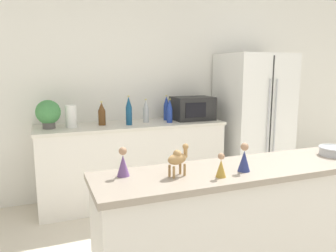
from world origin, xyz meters
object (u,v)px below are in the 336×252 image
object	(u,v)px
potted_plant	(48,113)
back_bottle_2	(170,111)
back_bottle_1	(146,111)
wise_man_figurine_purple	(221,167)
camel_figurine	(178,158)
back_bottle_4	(102,114)
paper_towel_roll	(71,116)
wise_man_figurine_blue	(244,159)
fruit_bowl	(334,151)
microwave	(192,108)
wise_man_figurine_crimson	(123,164)
refrigerator	(253,121)
back_bottle_3	(166,108)
back_bottle_0	(129,111)

from	to	relation	value
potted_plant	back_bottle_2	bearing A→B (deg)	-3.99
back_bottle_1	wise_man_figurine_purple	distance (m)	2.18
camel_figurine	back_bottle_4	bearing A→B (deg)	91.15
paper_towel_roll	wise_man_figurine_blue	world-z (taller)	paper_towel_roll
fruit_bowl	microwave	bearing A→B (deg)	91.80
potted_plant	back_bottle_2	world-z (taller)	potted_plant
fruit_bowl	wise_man_figurine_crimson	size ratio (longest dim) A/B	1.25
refrigerator	fruit_bowl	xyz separation A→B (m)	(-0.76, -1.95, 0.13)
back_bottle_1	back_bottle_2	world-z (taller)	back_bottle_2
wise_man_figurine_crimson	wise_man_figurine_purple	bearing A→B (deg)	-23.15
back_bottle_1	fruit_bowl	distance (m)	2.16
back_bottle_2	back_bottle_4	bearing A→B (deg)	171.85
microwave	back_bottle_3	bearing A→B (deg)	167.40
back_bottle_0	wise_man_figurine_blue	xyz separation A→B (m)	(0.14, -2.01, -0.04)
back_bottle_4	back_bottle_1	bearing A→B (deg)	1.43
potted_plant	wise_man_figurine_blue	bearing A→B (deg)	-64.99
microwave	back_bottle_0	bearing A→B (deg)	-172.87
back_bottle_0	camel_figurine	size ratio (longest dim) A/B	1.90
back_bottle_0	wise_man_figurine_purple	size ratio (longest dim) A/B	2.48
paper_towel_roll	wise_man_figurine_purple	xyz separation A→B (m)	(0.58, -2.12, -0.02)
microwave	back_bottle_4	xyz separation A→B (m)	(-1.11, -0.01, -0.02)
back_bottle_2	wise_man_figurine_purple	xyz separation A→B (m)	(-0.52, -2.04, -0.03)
back_bottle_4	wise_man_figurine_blue	xyz separation A→B (m)	(0.42, -2.11, -0.01)
camel_figurine	wise_man_figurine_purple	xyz separation A→B (m)	(0.21, -0.10, -0.04)
back_bottle_2	back_bottle_3	bearing A→B (deg)	80.01
back_bottle_4	back_bottle_0	bearing A→B (deg)	-18.54
refrigerator	wise_man_figurine_crimson	size ratio (longest dim) A/B	10.83
microwave	back_bottle_3	distance (m)	0.32
camel_figurine	wise_man_figurine_crimson	xyz separation A→B (m)	(-0.27, 0.11, -0.03)
back_bottle_0	refrigerator	bearing A→B (deg)	0.31
potted_plant	paper_towel_roll	xyz separation A→B (m)	(0.23, -0.01, -0.04)
back_bottle_3	camel_figurine	distance (m)	2.26
back_bottle_4	refrigerator	bearing A→B (deg)	-2.54
back_bottle_4	wise_man_figurine_purple	bearing A→B (deg)	-83.45
paper_towel_roll	back_bottle_2	size ratio (longest dim) A/B	0.86
potted_plant	back_bottle_4	world-z (taller)	potted_plant
paper_towel_roll	back_bottle_3	distance (m)	1.13
microwave	back_bottle_3	world-z (taller)	back_bottle_3
fruit_bowl	wise_man_figurine_purple	distance (m)	0.94
wise_man_figurine_crimson	back_bottle_2	bearing A→B (deg)	61.54
paper_towel_roll	back_bottle_4	size ratio (longest dim) A/B	0.91
back_bottle_2	back_bottle_3	world-z (taller)	back_bottle_3
microwave	back_bottle_4	bearing A→B (deg)	-179.54
potted_plant	wise_man_figurine_blue	xyz separation A→B (m)	(0.98, -2.09, -0.05)
paper_towel_roll	wise_man_figurine_crimson	world-z (taller)	paper_towel_roll
back_bottle_3	fruit_bowl	world-z (taller)	back_bottle_3
back_bottle_0	camel_figurine	world-z (taller)	back_bottle_0
refrigerator	microwave	bearing A→B (deg)	173.45
microwave	back_bottle_2	xyz separation A→B (m)	(-0.35, -0.12, -0.01)
potted_plant	back_bottle_2	size ratio (longest dim) A/B	1.08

